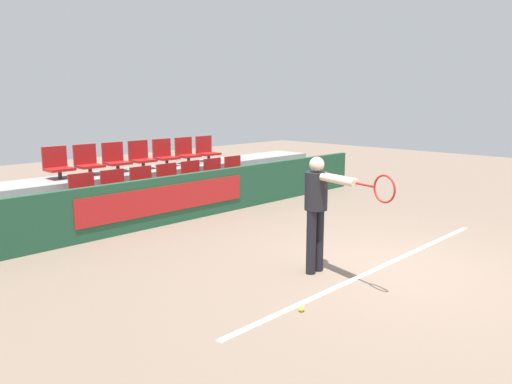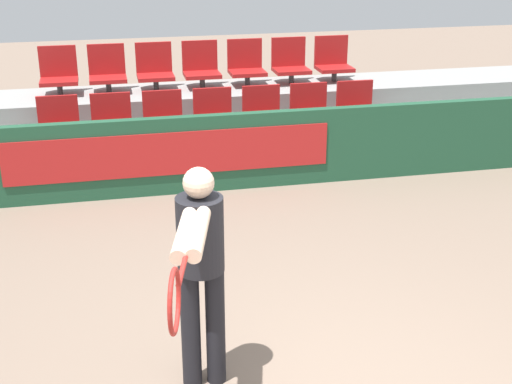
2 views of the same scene
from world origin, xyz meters
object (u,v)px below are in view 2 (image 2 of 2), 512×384
at_px(stadium_chair_0, 59,125).
at_px(stadium_chair_1, 112,122).
at_px(stadium_chair_6, 357,108).
at_px(stadium_chair_5, 310,111).
at_px(stadium_chair_13, 333,61).
at_px(stadium_chair_8, 107,71).
at_px(stadium_chair_12, 290,63).
at_px(stadium_chair_4, 263,114).
at_px(stadium_chair_9, 155,69).
at_px(stadium_chair_10, 201,67).
at_px(stadium_chair_2, 164,119).
at_px(stadium_chair_3, 214,116).
at_px(tennis_player, 200,262).
at_px(stadium_chair_11, 246,65).
at_px(stadium_chair_7, 59,73).

bearing_deg(stadium_chair_0, stadium_chair_1, 0.00).
xyz_separation_m(stadium_chair_0, stadium_chair_6, (3.67, 0.00, 0.00)).
relative_size(stadium_chair_5, stadium_chair_13, 1.00).
distance_m(stadium_chair_1, stadium_chair_8, 1.09).
bearing_deg(stadium_chair_8, stadium_chair_12, 0.00).
bearing_deg(stadium_chair_4, stadium_chair_5, 0.00).
distance_m(stadium_chair_9, stadium_chair_10, 0.61).
bearing_deg(stadium_chair_4, stadium_chair_2, 180.00).
height_order(stadium_chair_2, stadium_chair_3, same).
xyz_separation_m(stadium_chair_5, tennis_player, (-2.01, -4.35, 0.28)).
relative_size(stadium_chair_8, stadium_chair_10, 1.00).
bearing_deg(stadium_chair_10, tennis_player, -98.34).
distance_m(stadium_chair_1, stadium_chair_12, 2.68).
bearing_deg(stadium_chair_11, stadium_chair_10, 180.00).
bearing_deg(stadium_chair_12, stadium_chair_5, -90.00).
bearing_deg(stadium_chair_10, stadium_chair_8, 180.00).
bearing_deg(stadium_chair_8, stadium_chair_13, 0.00).
distance_m(stadium_chair_2, stadium_chair_5, 1.84).
relative_size(stadium_chair_13, tennis_player, 0.38).
xyz_separation_m(stadium_chair_7, stadium_chair_12, (3.06, 0.00, 0.00)).
bearing_deg(stadium_chair_11, stadium_chair_12, 0.00).
distance_m(stadium_chair_7, stadium_chair_12, 3.06).
xyz_separation_m(stadium_chair_10, tennis_player, (-0.79, -5.37, -0.12)).
relative_size(stadium_chair_3, stadium_chair_11, 1.00).
height_order(stadium_chair_2, stadium_chair_5, same).
distance_m(stadium_chair_1, stadium_chair_2, 0.61).
relative_size(stadium_chair_1, stadium_chair_9, 1.00).
distance_m(stadium_chair_4, stadium_chair_7, 2.68).
xyz_separation_m(stadium_chair_3, stadium_chair_12, (1.22, 1.02, 0.41)).
relative_size(stadium_chair_2, stadium_chair_6, 1.00).
relative_size(stadium_chair_1, stadium_chair_2, 1.00).
distance_m(stadium_chair_1, stadium_chair_11, 2.14).
bearing_deg(stadium_chair_3, stadium_chair_11, 58.91).
relative_size(stadium_chair_4, stadium_chair_10, 1.00).
bearing_deg(stadium_chair_10, stadium_chair_12, 0.00).
xyz_separation_m(stadium_chair_5, stadium_chair_7, (-3.06, 1.02, 0.41)).
height_order(stadium_chair_3, stadium_chair_9, stadium_chair_9).
distance_m(stadium_chair_3, stadium_chair_6, 1.84).
bearing_deg(stadium_chair_4, stadium_chair_0, 180.00).
height_order(stadium_chair_0, stadium_chair_13, stadium_chair_13).
bearing_deg(stadium_chair_10, stadium_chair_3, -90.00).
xyz_separation_m(stadium_chair_3, stadium_chair_11, (0.61, 1.02, 0.41)).
bearing_deg(stadium_chair_0, stadium_chair_6, 0.00).
distance_m(stadium_chair_0, stadium_chair_11, 2.68).
distance_m(stadium_chair_6, stadium_chair_11, 1.64).
distance_m(stadium_chair_1, stadium_chair_13, 3.25).
distance_m(stadium_chair_0, stadium_chair_9, 1.64).
bearing_deg(stadium_chair_2, tennis_player, -92.30).
bearing_deg(stadium_chair_5, stadium_chair_3, 180.00).
bearing_deg(stadium_chair_0, stadium_chair_11, 22.52).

